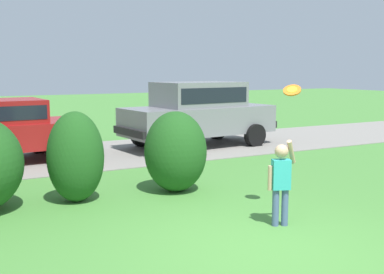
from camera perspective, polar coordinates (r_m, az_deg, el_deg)
name	(u,v)px	position (r m, az deg, el deg)	size (l,w,h in m)	color
ground_plane	(265,249)	(6.45, 8.61, -12.87)	(80.00, 80.00, 0.00)	#478438
driveway_strip	(88,155)	(13.29, -12.13, -2.10)	(28.00, 4.40, 0.02)	gray
shrub_centre_left	(76,157)	(8.61, -13.49, -2.28)	(0.98, 0.93, 1.58)	#1E511C
shrub_centre	(176,152)	(9.10, -1.94, -1.72)	(1.17, 1.16, 1.51)	#1E511C
parked_suv	(199,111)	(14.37, 0.79, 3.11)	(4.85, 2.42, 1.92)	gray
child_thrower	(281,178)	(7.20, 10.39, -4.74)	(0.48, 0.25, 1.29)	#4C608C
frisbee	(292,90)	(7.78, 11.66, 5.40)	(0.30, 0.27, 0.23)	orange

